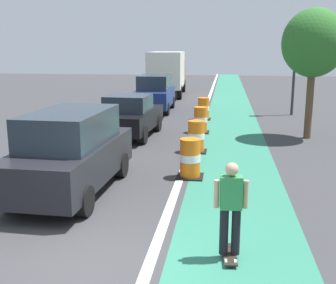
{
  "coord_description": "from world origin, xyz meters",
  "views": [
    {
      "loc": [
        2.07,
        -6.15,
        3.51
      ],
      "look_at": [
        0.61,
        4.56,
        1.1
      ],
      "focal_mm": 45.17,
      "sensor_mm": 36.0,
      "label": 1
    }
  ],
  "objects": [
    {
      "name": "lane_divider_stripe",
      "position": [
        0.9,
        12.0,
        0.01
      ],
      "size": [
        0.2,
        80.0,
        0.01
      ],
      "primitive_type": "cube",
      "color": "silver",
      "rests_on": "ground"
    },
    {
      "name": "street_tree_sidewalk",
      "position": [
        5.33,
        10.91,
        3.67
      ],
      "size": [
        2.4,
        2.4,
        5.0
      ],
      "color": "brown",
      "rests_on": "ground"
    },
    {
      "name": "parked_sedan_second",
      "position": [
        -1.71,
        10.24,
        0.83
      ],
      "size": [
        2.1,
        4.2,
        1.7
      ],
      "color": "black",
      "rests_on": "ground"
    },
    {
      "name": "delivery_truck_down_block",
      "position": [
        -2.25,
        25.34,
        1.85
      ],
      "size": [
        2.65,
        7.7,
        3.23
      ],
      "color": "silver",
      "rests_on": "ground"
    },
    {
      "name": "traffic_barrel_mid",
      "position": [
        1.11,
        8.02,
        0.53
      ],
      "size": [
        0.73,
        0.73,
        1.09
      ],
      "color": "orange",
      "rests_on": "ground"
    },
    {
      "name": "parked_suv_nearest",
      "position": [
        -1.62,
        3.46,
        1.04
      ],
      "size": [
        2.04,
        4.66,
        2.04
      ],
      "color": "black",
      "rests_on": "ground"
    },
    {
      "name": "ground_plane",
      "position": [
        0.0,
        0.0,
        0.0
      ],
      "size": [
        100.0,
        100.0,
        0.0
      ],
      "primitive_type": "plane",
      "color": "#38383A"
    },
    {
      "name": "parked_suv_third",
      "position": [
        -1.87,
        17.29,
        1.04
      ],
      "size": [
        2.0,
        4.64,
        2.04
      ],
      "color": "navy",
      "rests_on": "ground"
    },
    {
      "name": "traffic_barrel_front",
      "position": [
        1.16,
        5.07,
        0.53
      ],
      "size": [
        0.73,
        0.73,
        1.09
      ],
      "color": "orange",
      "rests_on": "ground"
    },
    {
      "name": "traffic_light_corner",
      "position": [
        5.61,
        16.93,
        3.5
      ],
      "size": [
        0.41,
        0.32,
        5.1
      ],
      "color": "#2D2D2D",
      "rests_on": "ground"
    },
    {
      "name": "skateboarder_on_lane",
      "position": [
        2.21,
        0.56,
        0.91
      ],
      "size": [
        0.57,
        0.82,
        1.69
      ],
      "color": "black",
      "rests_on": "ground"
    },
    {
      "name": "traffic_barrel_back",
      "position": [
        1.06,
        11.45,
        0.53
      ],
      "size": [
        0.73,
        0.73,
        1.09
      ],
      "color": "orange",
      "rests_on": "ground"
    },
    {
      "name": "traffic_barrel_far",
      "position": [
        1.0,
        14.86,
        0.53
      ],
      "size": [
        0.73,
        0.73,
        1.09
      ],
      "color": "orange",
      "rests_on": "ground"
    },
    {
      "name": "bike_lane_strip",
      "position": [
        2.4,
        12.0,
        0.0
      ],
      "size": [
        2.5,
        80.0,
        0.01
      ],
      "primitive_type": "cube",
      "color": "#2D755B",
      "rests_on": "ground"
    }
  ]
}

